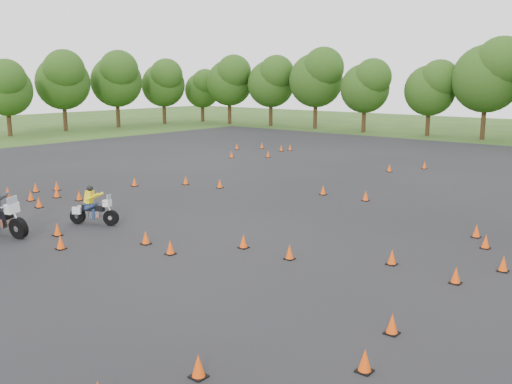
% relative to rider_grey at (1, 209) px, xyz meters
% --- Properties ---
extents(ground, '(140.00, 140.00, 0.00)m').
position_rel_rider_grey_xyz_m(ground, '(5.76, 3.40, -0.99)').
color(ground, '#2D5119').
rests_on(ground, ground).
extents(asphalt_pad, '(62.00, 62.00, 0.00)m').
position_rel_rider_grey_xyz_m(asphalt_pad, '(5.76, 9.40, -0.98)').
color(asphalt_pad, black).
rests_on(asphalt_pad, ground).
extents(traffic_cones, '(32.93, 33.12, 0.45)m').
position_rel_rider_grey_xyz_m(traffic_cones, '(5.29, 8.72, -0.76)').
color(traffic_cones, '#FF4E0A').
rests_on(traffic_cones, asphalt_pad).
extents(rider_grey, '(2.64, 1.26, 1.96)m').
position_rel_rider_grey_xyz_m(rider_grey, '(0.00, 0.00, 0.00)').
color(rider_grey, '#393C40').
rests_on(rider_grey, ground).
extents(rider_yellow, '(2.04, 1.48, 1.54)m').
position_rel_rider_grey_xyz_m(rider_yellow, '(1.24, 3.01, -0.21)').
color(rider_yellow, yellow).
rests_on(rider_yellow, ground).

